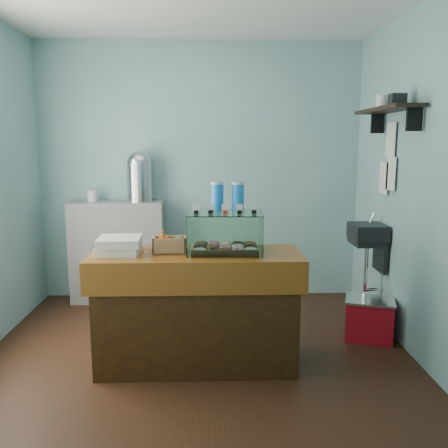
{
  "coord_description": "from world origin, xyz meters",
  "views": [
    {
      "loc": [
        0.1,
        -3.75,
        1.72
      ],
      "look_at": [
        0.21,
        -0.15,
        1.1
      ],
      "focal_mm": 38.0,
      "sensor_mm": 36.0,
      "label": 1
    }
  ],
  "objects_px": {
    "coffee_urn": "(139,175)",
    "red_cooler": "(369,319)",
    "counter": "(197,309)",
    "display_case": "(226,230)"
  },
  "relations": [
    {
      "from": "coffee_urn",
      "to": "red_cooler",
      "type": "distance_m",
      "value": 2.71
    },
    {
      "from": "display_case",
      "to": "counter",
      "type": "bearing_deg",
      "value": -163.16
    },
    {
      "from": "counter",
      "to": "display_case",
      "type": "distance_m",
      "value": 0.65
    },
    {
      "from": "counter",
      "to": "display_case",
      "type": "xyz_separation_m",
      "value": [
        0.23,
        0.06,
        0.61
      ]
    },
    {
      "from": "counter",
      "to": "display_case",
      "type": "bearing_deg",
      "value": 14.84
    },
    {
      "from": "coffee_urn",
      "to": "display_case",
      "type": "bearing_deg",
      "value": -60.18
    },
    {
      "from": "red_cooler",
      "to": "display_case",
      "type": "bearing_deg",
      "value": -145.36
    },
    {
      "from": "counter",
      "to": "red_cooler",
      "type": "bearing_deg",
      "value": 16.45
    },
    {
      "from": "coffee_urn",
      "to": "red_cooler",
      "type": "relative_size",
      "value": 1.1
    },
    {
      "from": "display_case",
      "to": "red_cooler",
      "type": "height_order",
      "value": "display_case"
    }
  ]
}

